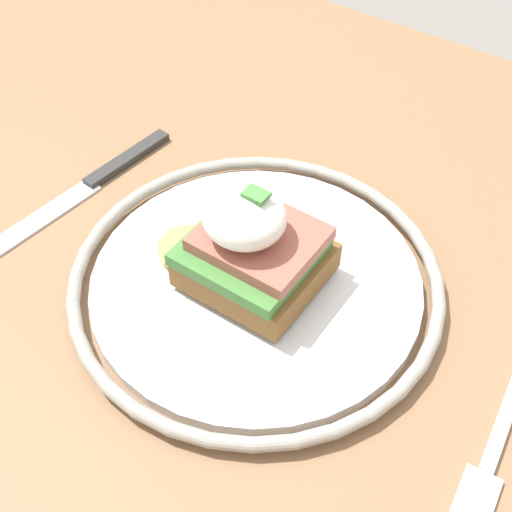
{
  "coord_description": "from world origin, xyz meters",
  "views": [
    {
      "loc": [
        -0.22,
        0.33,
        1.15
      ],
      "look_at": [
        -0.03,
        0.05,
        0.78
      ],
      "focal_mm": 50.0,
      "sensor_mm": 36.0,
      "label": 1
    }
  ],
  "objects_px": {
    "plate": "(256,282)",
    "fork": "(500,430)",
    "sandwich": "(251,247)",
    "knife": "(93,183)"
  },
  "relations": [
    {
      "from": "plate",
      "to": "fork",
      "type": "distance_m",
      "value": 0.19
    },
    {
      "from": "plate",
      "to": "sandwich",
      "type": "relative_size",
      "value": 2.19
    },
    {
      "from": "sandwich",
      "to": "fork",
      "type": "distance_m",
      "value": 0.2
    },
    {
      "from": "plate",
      "to": "knife",
      "type": "bearing_deg",
      "value": -4.84
    },
    {
      "from": "plate",
      "to": "knife",
      "type": "relative_size",
      "value": 1.4
    },
    {
      "from": "fork",
      "to": "knife",
      "type": "relative_size",
      "value": 0.81
    },
    {
      "from": "sandwich",
      "to": "knife",
      "type": "height_order",
      "value": "sandwich"
    },
    {
      "from": "sandwich",
      "to": "fork",
      "type": "height_order",
      "value": "sandwich"
    },
    {
      "from": "plate",
      "to": "sandwich",
      "type": "bearing_deg",
      "value": 40.59
    },
    {
      "from": "sandwich",
      "to": "fork",
      "type": "xyz_separation_m",
      "value": [
        -0.19,
        0.01,
        -0.04
      ]
    }
  ]
}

